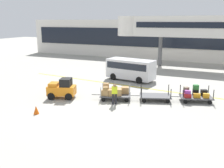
# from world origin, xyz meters

# --- Properties ---
(ground_plane) EXTENTS (120.00, 120.00, 0.00)m
(ground_plane) POSITION_xyz_m (0.00, 0.00, 0.00)
(ground_plane) COLOR #9E9B91
(apron_lead_line) EXTENTS (21.87, 2.40, 0.01)m
(apron_lead_line) POSITION_xyz_m (-0.19, 8.08, 0.00)
(apron_lead_line) COLOR yellow
(apron_lead_line) RESTS_ON ground_plane
(terminal_building) EXTENTS (48.74, 2.51, 6.01)m
(terminal_building) POSITION_xyz_m (0.00, 25.97, 3.01)
(terminal_building) COLOR silver
(terminal_building) RESTS_ON ground_plane
(jet_bridge) EXTENTS (19.35, 3.00, 6.45)m
(jet_bridge) POSITION_xyz_m (3.20, 19.99, 5.10)
(jet_bridge) COLOR silver
(jet_bridge) RESTS_ON ground_plane
(baggage_tug) EXTENTS (2.35, 1.79, 1.58)m
(baggage_tug) POSITION_xyz_m (-3.11, 2.36, 0.75)
(baggage_tug) COLOR orange
(baggage_tug) RESTS_ON ground_plane
(baggage_cart_lead) EXTENTS (3.07, 2.08, 1.20)m
(baggage_cart_lead) POSITION_xyz_m (0.73, 3.75, 0.57)
(baggage_cart_lead) COLOR #4C4C4F
(baggage_cart_lead) RESTS_ON ground_plane
(baggage_cart_middle) EXTENTS (3.07, 2.08, 1.10)m
(baggage_cart_middle) POSITION_xyz_m (3.65, 4.74, 0.35)
(baggage_cart_middle) COLOR #4C4C4F
(baggage_cart_middle) RESTS_ON ground_plane
(baggage_cart_tail) EXTENTS (3.07, 2.08, 1.21)m
(baggage_cart_tail) POSITION_xyz_m (6.43, 5.75, 0.53)
(baggage_cart_tail) COLOR #4C4C4F
(baggage_cart_tail) RESTS_ON ground_plane
(baggage_handler) EXTENTS (0.54, 0.55, 1.56)m
(baggage_handler) POSITION_xyz_m (1.24, 2.59, 0.87)
(baggage_handler) COLOR black
(baggage_handler) RESTS_ON ground_plane
(shuttle_van) EXTENTS (5.05, 2.67, 2.10)m
(shuttle_van) POSITION_xyz_m (-0.43, 10.40, 1.23)
(shuttle_van) COLOR silver
(shuttle_van) RESTS_ON ground_plane
(safety_cone_near) EXTENTS (0.36, 0.36, 0.55)m
(safety_cone_near) POSITION_xyz_m (-2.62, -1.23, 0.28)
(safety_cone_near) COLOR #EA590F
(safety_cone_near) RESTS_ON ground_plane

